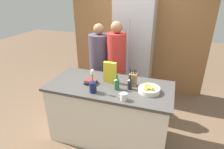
{
  "coord_description": "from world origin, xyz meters",
  "views": [
    {
      "loc": [
        0.78,
        -2.22,
        2.14
      ],
      "look_at": [
        0.0,
        0.1,
        1.03
      ],
      "focal_mm": 30.0,
      "sensor_mm": 36.0,
      "label": 1
    }
  ],
  "objects_px": {
    "flower_vase": "(93,85)",
    "bottle_oil": "(130,84)",
    "fruit_bowl": "(149,89)",
    "book_stack": "(91,82)",
    "person_at_sink": "(100,63)",
    "bottle_vinegar": "(117,83)",
    "cereal_box": "(110,72)",
    "person_in_blue": "(116,64)",
    "knife_block": "(133,79)",
    "coffee_mug": "(124,97)",
    "refrigerator": "(134,50)"
  },
  "relations": [
    {
      "from": "fruit_bowl",
      "to": "book_stack",
      "type": "relative_size",
      "value": 1.44
    },
    {
      "from": "fruit_bowl",
      "to": "flower_vase",
      "type": "height_order",
      "value": "flower_vase"
    },
    {
      "from": "person_at_sink",
      "to": "knife_block",
      "type": "bearing_deg",
      "value": -28.58
    },
    {
      "from": "refrigerator",
      "to": "person_in_blue",
      "type": "xyz_separation_m",
      "value": [
        -0.15,
        -0.74,
        -0.06
      ]
    },
    {
      "from": "bottle_vinegar",
      "to": "coffee_mug",
      "type": "bearing_deg",
      "value": -55.55
    },
    {
      "from": "bottle_oil",
      "to": "person_in_blue",
      "type": "relative_size",
      "value": 0.12
    },
    {
      "from": "knife_block",
      "to": "bottle_oil",
      "type": "xyz_separation_m",
      "value": [
        -0.01,
        -0.12,
        -0.01
      ]
    },
    {
      "from": "refrigerator",
      "to": "book_stack",
      "type": "relative_size",
      "value": 10.19
    },
    {
      "from": "coffee_mug",
      "to": "cereal_box",
      "type": "bearing_deg",
      "value": 127.68
    },
    {
      "from": "cereal_box",
      "to": "bottle_oil",
      "type": "xyz_separation_m",
      "value": [
        0.32,
        -0.12,
        -0.07
      ]
    },
    {
      "from": "flower_vase",
      "to": "fruit_bowl",
      "type": "bearing_deg",
      "value": 18.47
    },
    {
      "from": "fruit_bowl",
      "to": "book_stack",
      "type": "height_order",
      "value": "fruit_bowl"
    },
    {
      "from": "book_stack",
      "to": "bottle_vinegar",
      "type": "xyz_separation_m",
      "value": [
        0.4,
        -0.04,
        0.06
      ]
    },
    {
      "from": "cereal_box",
      "to": "book_stack",
      "type": "xyz_separation_m",
      "value": [
        -0.24,
        -0.14,
        -0.13
      ]
    },
    {
      "from": "bottle_vinegar",
      "to": "person_in_blue",
      "type": "relative_size",
      "value": 0.13
    },
    {
      "from": "cereal_box",
      "to": "person_in_blue",
      "type": "distance_m",
      "value": 0.64
    },
    {
      "from": "book_stack",
      "to": "cereal_box",
      "type": "bearing_deg",
      "value": 29.71
    },
    {
      "from": "knife_block",
      "to": "book_stack",
      "type": "height_order",
      "value": "knife_block"
    },
    {
      "from": "person_at_sink",
      "to": "person_in_blue",
      "type": "relative_size",
      "value": 0.96
    },
    {
      "from": "bottle_oil",
      "to": "person_at_sink",
      "type": "relative_size",
      "value": 0.13
    },
    {
      "from": "refrigerator",
      "to": "flower_vase",
      "type": "bearing_deg",
      "value": -95.38
    },
    {
      "from": "coffee_mug",
      "to": "fruit_bowl",
      "type": "bearing_deg",
      "value": 47.48
    },
    {
      "from": "flower_vase",
      "to": "bottle_oil",
      "type": "bearing_deg",
      "value": 27.98
    },
    {
      "from": "knife_block",
      "to": "flower_vase",
      "type": "bearing_deg",
      "value": -142.13
    },
    {
      "from": "refrigerator",
      "to": "knife_block",
      "type": "xyz_separation_m",
      "value": [
        0.29,
        -1.37,
        -0.01
      ]
    },
    {
      "from": "coffee_mug",
      "to": "flower_vase",
      "type": "bearing_deg",
      "value": 172.43
    },
    {
      "from": "refrigerator",
      "to": "bottle_oil",
      "type": "height_order",
      "value": "refrigerator"
    },
    {
      "from": "person_at_sink",
      "to": "bottle_vinegar",
      "type": "bearing_deg",
      "value": -42.1
    },
    {
      "from": "flower_vase",
      "to": "person_in_blue",
      "type": "bearing_deg",
      "value": 89.07
    },
    {
      "from": "refrigerator",
      "to": "fruit_bowl",
      "type": "xyz_separation_m",
      "value": [
        0.54,
        -1.49,
        -0.06
      ]
    },
    {
      "from": "cereal_box",
      "to": "bottle_oil",
      "type": "relative_size",
      "value": 1.46
    },
    {
      "from": "coffee_mug",
      "to": "person_at_sink",
      "type": "bearing_deg",
      "value": 124.36
    },
    {
      "from": "person_at_sink",
      "to": "person_in_blue",
      "type": "xyz_separation_m",
      "value": [
        0.35,
        -0.09,
        0.06
      ]
    },
    {
      "from": "bottle_oil",
      "to": "person_in_blue",
      "type": "height_order",
      "value": "person_in_blue"
    },
    {
      "from": "knife_block",
      "to": "bottle_oil",
      "type": "relative_size",
      "value": 1.21
    },
    {
      "from": "refrigerator",
      "to": "knife_block",
      "type": "relative_size",
      "value": 7.97
    },
    {
      "from": "cereal_box",
      "to": "book_stack",
      "type": "height_order",
      "value": "cereal_box"
    },
    {
      "from": "cereal_box",
      "to": "flower_vase",
      "type": "bearing_deg",
      "value": -107.95
    },
    {
      "from": "coffee_mug",
      "to": "bottle_oil",
      "type": "xyz_separation_m",
      "value": [
        0.01,
        0.29,
        0.04
      ]
    },
    {
      "from": "flower_vase",
      "to": "book_stack",
      "type": "bearing_deg",
      "value": 120.66
    },
    {
      "from": "cereal_box",
      "to": "person_in_blue",
      "type": "height_order",
      "value": "person_in_blue"
    },
    {
      "from": "refrigerator",
      "to": "cereal_box",
      "type": "xyz_separation_m",
      "value": [
        -0.05,
        -1.37,
        0.05
      ]
    },
    {
      "from": "cereal_box",
      "to": "coffee_mug",
      "type": "height_order",
      "value": "cereal_box"
    },
    {
      "from": "cereal_box",
      "to": "refrigerator",
      "type": "bearing_deg",
      "value": 88.0
    },
    {
      "from": "cereal_box",
      "to": "bottle_oil",
      "type": "height_order",
      "value": "cereal_box"
    },
    {
      "from": "cereal_box",
      "to": "person_at_sink",
      "type": "height_order",
      "value": "person_at_sink"
    },
    {
      "from": "flower_vase",
      "to": "cereal_box",
      "type": "distance_m",
      "value": 0.37
    },
    {
      "from": "fruit_bowl",
      "to": "bottle_oil",
      "type": "height_order",
      "value": "bottle_oil"
    },
    {
      "from": "flower_vase",
      "to": "bottle_oil",
      "type": "distance_m",
      "value": 0.5
    },
    {
      "from": "book_stack",
      "to": "bottle_oil",
      "type": "bearing_deg",
      "value": 1.83
    }
  ]
}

